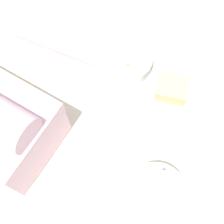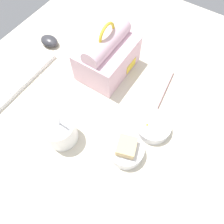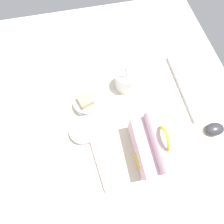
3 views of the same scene
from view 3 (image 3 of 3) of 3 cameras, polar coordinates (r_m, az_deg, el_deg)
The scene contains 8 objects.
desk_surface at distance 76.51cm, azimuth 2.87°, elevation -1.67°, with size 140.00×110.00×2.00cm.
keyboard at distance 89.39cm, azimuth 25.00°, elevation 7.98°, with size 35.20×13.15×2.10cm.
lunch_bag at distance 66.52cm, azimuth 14.41°, elevation -10.31°, with size 21.40×15.71×20.59cm.
soup_cup at distance 78.55cm, azimuth 4.79°, elevation 10.47°, with size 9.76×9.76×15.10cm.
bento_bowl_sandwich at distance 75.86cm, azimuth -8.46°, elevation 2.93°, with size 10.65×10.65×7.15cm.
bento_bowl_snacks at distance 72.38cm, azimuth -9.24°, elevation -5.97°, with size 11.27×11.27×4.84cm.
computer_mouse at distance 83.22cm, azimuth 30.54°, elevation -4.82°, with size 5.44×7.64×3.56cm.
chopstick_case at distance 70.19cm, azimuth -3.96°, elevation -16.58°, with size 20.72×4.88×1.60cm.
Camera 3 is at (25.60, -9.45, 72.48)cm, focal length 28.00 mm.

